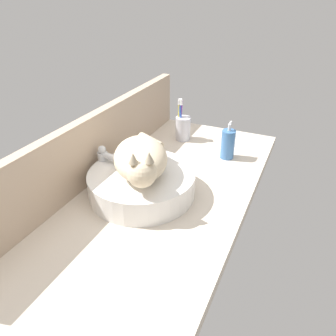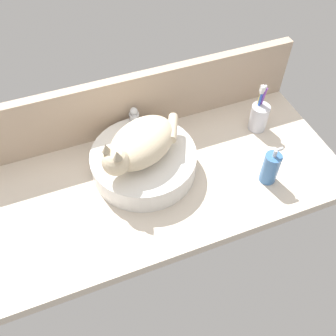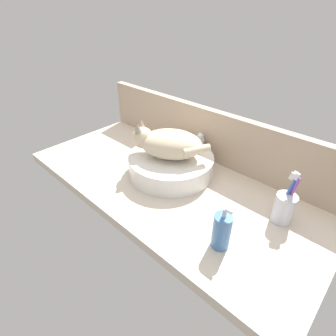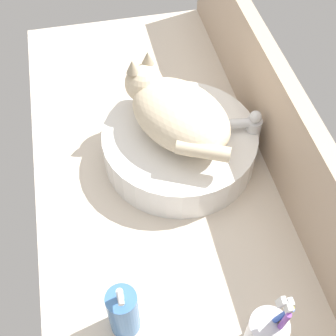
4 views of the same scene
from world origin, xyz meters
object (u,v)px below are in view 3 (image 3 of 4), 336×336
faucet (198,146)px  sink_basin (171,164)px  cat (168,143)px  toothbrush_cup (284,207)px  soap_dispenser (222,231)px

faucet → sink_basin: bearing=-98.0°
cat → sink_basin: bearing=33.9°
faucet → cat: bearing=-101.5°
toothbrush_cup → soap_dispenser: bearing=-111.2°
faucet → soap_dispenser: 49.07cm
cat → toothbrush_cup: cat is taller
faucet → soap_dispenser: bearing=-44.2°
soap_dispenser → sink_basin: bearing=153.3°
faucet → toothbrush_cup: 45.56cm
sink_basin → toothbrush_cup: 46.55cm
soap_dispenser → toothbrush_cup: 24.82cm
sink_basin → cat: 9.99cm
cat → faucet: cat is taller
sink_basin → cat: size_ratio=1.17×
soap_dispenser → toothbrush_cup: toothbrush_cup is taller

